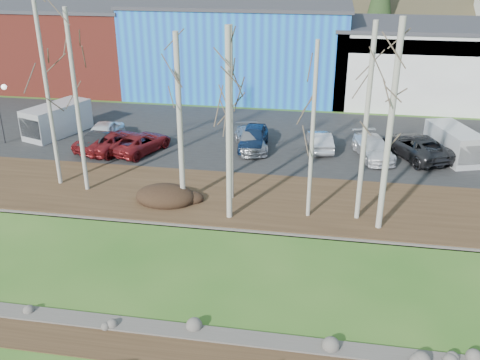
% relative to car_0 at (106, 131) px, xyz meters
% --- Properties ---
extents(dirt_strip, '(80.00, 1.80, 0.03)m').
position_rel_car_0_xyz_m(dirt_strip, '(12.91, -19.98, -0.91)').
color(dirt_strip, '#382616').
rests_on(dirt_strip, ground).
extents(near_bank_rocks, '(80.00, 0.80, 0.50)m').
position_rel_car_0_xyz_m(near_bank_rocks, '(12.91, -18.98, -0.93)').
color(near_bank_rocks, '#47423D').
rests_on(near_bank_rocks, ground).
extents(river, '(80.00, 8.00, 0.90)m').
position_rel_car_0_xyz_m(river, '(12.91, -14.88, -0.93)').
color(river, black).
rests_on(river, ground).
extents(far_bank_rocks, '(80.00, 0.80, 0.46)m').
position_rel_car_0_xyz_m(far_bank_rocks, '(12.91, -10.78, -0.93)').
color(far_bank_rocks, '#47423D').
rests_on(far_bank_rocks, ground).
extents(far_bank, '(80.00, 7.00, 0.15)m').
position_rel_car_0_xyz_m(far_bank, '(12.91, -7.58, -0.85)').
color(far_bank, '#382616').
rests_on(far_bank, ground).
extents(parking_lot, '(80.00, 14.00, 0.14)m').
position_rel_car_0_xyz_m(parking_lot, '(12.91, 2.92, -0.86)').
color(parking_lot, black).
rests_on(parking_lot, ground).
extents(building_brick, '(16.32, 12.24, 7.80)m').
position_rel_car_0_xyz_m(building_brick, '(-11.09, 16.92, 2.98)').
color(building_brick, maroon).
rests_on(building_brick, ground).
extents(building_blue, '(20.40, 12.24, 8.30)m').
position_rel_car_0_xyz_m(building_blue, '(6.91, 16.92, 3.23)').
color(building_blue, '#1949B7').
rests_on(building_blue, ground).
extents(building_white, '(18.36, 12.24, 6.80)m').
position_rel_car_0_xyz_m(building_white, '(24.91, 16.90, 2.49)').
color(building_white, '#BBBCB7').
rests_on(building_white, ground).
extents(dirt_mound, '(3.35, 2.36, 0.66)m').
position_rel_car_0_xyz_m(dirt_mound, '(7.07, -8.71, -0.45)').
color(dirt_mound, black).
rests_on(dirt_mound, far_bank).
extents(birch_0, '(0.23, 0.23, 10.11)m').
position_rel_car_0_xyz_m(birch_0, '(2.13, -7.95, 4.28)').
color(birch_0, '#B8B5A6').
rests_on(birch_0, far_bank).
extents(birch_1, '(0.22, 0.22, 12.13)m').
position_rel_car_0_xyz_m(birch_1, '(0.18, -7.40, 5.29)').
color(birch_1, '#B8B5A6').
rests_on(birch_1, far_bank).
extents(birch_2, '(0.29, 0.29, 9.12)m').
position_rel_car_0_xyz_m(birch_2, '(8.02, -8.50, 3.78)').
color(birch_2, '#B8B5A6').
rests_on(birch_2, far_bank).
extents(birch_3, '(0.28, 0.28, 9.68)m').
position_rel_car_0_xyz_m(birch_3, '(10.89, -9.96, 4.06)').
color(birch_3, '#B8B5A6').
rests_on(birch_3, far_bank).
extents(birch_4, '(0.24, 0.24, 9.38)m').
position_rel_car_0_xyz_m(birch_4, '(10.57, -7.64, 3.91)').
color(birch_4, '#B8B5A6').
rests_on(birch_4, far_bank).
extents(birch_5, '(0.20, 0.20, 9.01)m').
position_rel_car_0_xyz_m(birch_5, '(14.90, -9.09, 3.73)').
color(birch_5, '#B8B5A6').
rests_on(birch_5, far_bank).
extents(birch_6, '(0.30, 0.30, 10.18)m').
position_rel_car_0_xyz_m(birch_6, '(18.45, -9.79, 4.31)').
color(birch_6, '#B8B5A6').
rests_on(birch_6, far_bank).
extents(birch_7, '(0.25, 0.25, 9.89)m').
position_rel_car_0_xyz_m(birch_7, '(17.41, -8.93, 4.17)').
color(birch_7, '#B8B5A6').
rests_on(birch_7, far_bank).
extents(car_0, '(2.33, 4.79, 1.57)m').
position_rel_car_0_xyz_m(car_0, '(0.00, 0.00, 0.00)').
color(car_0, white).
rests_on(car_0, parking_lot).
extents(car_1, '(2.00, 4.25, 1.35)m').
position_rel_car_0_xyz_m(car_1, '(0.43, -1.58, -0.11)').
color(car_1, black).
rests_on(car_1, parking_lot).
extents(car_2, '(3.76, 5.23, 1.32)m').
position_rel_car_0_xyz_m(car_2, '(3.17, -1.58, -0.13)').
color(car_2, maroon).
rests_on(car_2, parking_lot).
extents(car_3, '(3.14, 4.97, 1.34)m').
position_rel_car_0_xyz_m(car_3, '(10.42, 0.33, -0.12)').
color(car_3, gray).
rests_on(car_3, parking_lot).
extents(car_4, '(1.92, 4.53, 1.53)m').
position_rel_car_0_xyz_m(car_4, '(10.60, 0.53, -0.02)').
color(car_4, '#15294A').
rests_on(car_4, parking_lot).
extents(car_5, '(2.04, 4.08, 1.28)m').
position_rel_car_0_xyz_m(car_5, '(15.17, 0.95, -0.14)').
color(car_5, '#BDBDBF').
rests_on(car_5, parking_lot).
extents(car_6, '(4.79, 6.15, 1.55)m').
position_rel_car_0_xyz_m(car_6, '(21.49, 0.55, -0.01)').
color(car_6, '#28282B').
rests_on(car_6, parking_lot).
extents(car_7, '(3.06, 5.01, 1.36)m').
position_rel_car_0_xyz_m(car_7, '(18.67, 0.00, -0.11)').
color(car_7, silver).
rests_on(car_7, parking_lot).
extents(car_8, '(3.76, 5.23, 1.32)m').
position_rel_car_0_xyz_m(car_8, '(1.30, -1.58, -0.13)').
color(car_8, maroon).
rests_on(car_8, parking_lot).
extents(car_9, '(3.76, 5.23, 1.32)m').
position_rel_car_0_xyz_m(car_9, '(0.68, -1.58, -0.13)').
color(car_9, maroon).
rests_on(car_9, parking_lot).
extents(van_white, '(3.29, 4.98, 2.02)m').
position_rel_car_0_xyz_m(van_white, '(23.91, 0.70, 0.22)').
color(van_white, silver).
rests_on(van_white, parking_lot).
extents(van_grey, '(3.71, 5.49, 2.22)m').
position_rel_car_0_xyz_m(van_grey, '(-4.26, 0.81, 0.32)').
color(van_grey, '#BCBEC1').
rests_on(van_grey, parking_lot).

